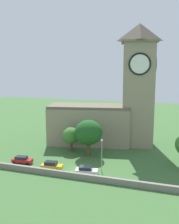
# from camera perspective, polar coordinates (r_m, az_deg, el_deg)

# --- Properties ---
(ground_plane) EXTENTS (200.00, 200.00, 0.00)m
(ground_plane) POSITION_cam_1_polar(r_m,az_deg,el_deg) (69.72, 1.90, -8.01)
(ground_plane) COLOR #3D6633
(church) EXTENTS (30.13, 15.25, 32.16)m
(church) POSITION_cam_1_polar(r_m,az_deg,el_deg) (73.13, 4.83, 1.29)
(church) COLOR gray
(church) RESTS_ON ground
(quay_barrier) EXTENTS (42.14, 0.70, 1.15)m
(quay_barrier) POSITION_cam_1_polar(r_m,az_deg,el_deg) (52.84, -4.21, -13.21)
(quay_barrier) COLOR gray
(quay_barrier) RESTS_ON ground
(car_red) EXTENTS (4.60, 2.44, 1.63)m
(car_red) POSITION_cam_1_polar(r_m,az_deg,el_deg) (61.68, -14.18, -9.85)
(car_red) COLOR red
(car_red) RESTS_ON ground
(car_yellow) EXTENTS (4.60, 2.47, 1.88)m
(car_yellow) POSITION_cam_1_polar(r_m,az_deg,el_deg) (56.63, -8.07, -11.29)
(car_yellow) COLOR gold
(car_yellow) RESTS_ON ground
(car_white) EXTENTS (4.68, 2.81, 1.68)m
(car_white) POSITION_cam_1_polar(r_m,az_deg,el_deg) (54.00, -0.66, -12.36)
(car_white) COLOR silver
(car_white) RESTS_ON ground
(streetlamp_west_mid) EXTENTS (0.44, 0.44, 6.73)m
(streetlamp_west_mid) POSITION_cam_1_polar(r_m,az_deg,el_deg) (54.49, 2.65, -8.07)
(streetlamp_west_mid) COLOR #9EA0A5
(streetlamp_west_mid) RESTS_ON ground
(tree_riverside_west) EXTENTS (6.56, 6.56, 8.75)m
(tree_riverside_west) POSITION_cam_1_polar(r_m,az_deg,el_deg) (63.34, -0.20, -4.40)
(tree_riverside_west) COLOR brown
(tree_riverside_west) RESTS_ON ground
(tree_churchyard) EXTENTS (4.58, 4.58, 6.16)m
(tree_churchyard) POSITION_cam_1_polar(r_m,az_deg,el_deg) (67.56, -3.90, -5.01)
(tree_churchyard) COLOR brown
(tree_churchyard) RESTS_ON ground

